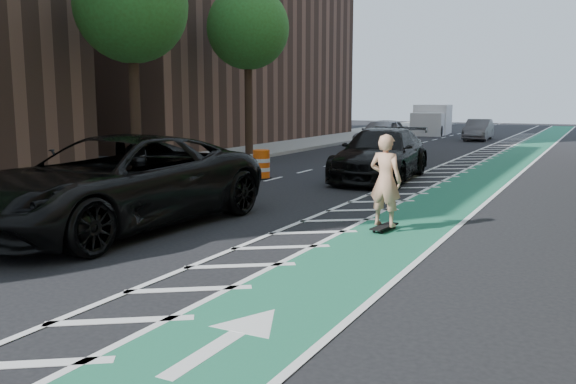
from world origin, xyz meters
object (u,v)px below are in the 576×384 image
Objects in this scene: skateboarder at (385,180)px; suv_near at (115,182)px; suv_far at (381,154)px; barrel_a at (191,194)px.

suv_near is at bearing 31.51° from skateboarder.
skateboarder reaches higher than suv_near.
skateboarder is at bearing -75.00° from suv_far.
suv_near reaches higher than suv_far.
suv_far is (-2.73, 7.66, -0.22)m from skateboarder.
skateboarder is 0.32× the size of suv_far.
skateboarder is 5.63m from suv_near.
barrel_a is at bearing -110.71° from suv_far.
barrel_a is (0.20, 2.33, -0.58)m from suv_near.
suv_near is 1.20× the size of suv_far.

